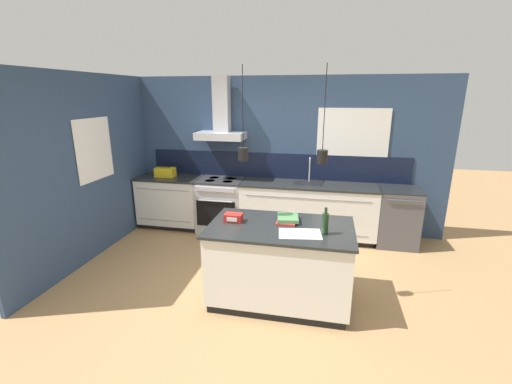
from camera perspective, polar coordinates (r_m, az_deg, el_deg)
ground_plane at (r=4.46m, az=-1.06°, el=-15.20°), size 16.00×16.00×0.00m
wall_back at (r=5.87m, az=2.73°, el=6.64°), size 5.60×2.30×2.60m
wall_left at (r=5.59m, az=-24.52°, el=4.21°), size 0.08×3.80×2.60m
counter_run_left at (r=6.31m, az=-13.88°, el=-1.49°), size 1.11×0.64×0.91m
counter_run_sink at (r=5.72m, az=8.54°, el=-3.01°), size 2.21×0.64×1.31m
oven_range at (r=5.97m, az=-5.80°, el=-2.15°), size 0.77×0.66×0.91m
dishwasher at (r=5.83m, az=22.44°, el=-3.81°), size 0.61×0.65×0.91m
kitchen_island at (r=3.99m, az=4.03°, el=-11.69°), size 1.59×0.96×0.91m
bottle_on_island at (r=3.61m, az=11.45°, el=-5.14°), size 0.07×0.07×0.29m
book_stack at (r=3.93m, az=5.29°, el=-4.45°), size 0.27×0.34×0.06m
red_supply_box at (r=3.92m, az=-3.78°, el=-4.27°), size 0.20×0.14×0.09m
paper_pile at (r=3.61m, az=7.34°, el=-6.91°), size 0.47×0.34×0.01m
yellow_toolbox at (r=6.21m, az=-14.89°, el=3.22°), size 0.34×0.18×0.19m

